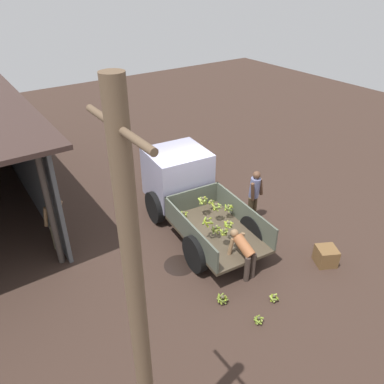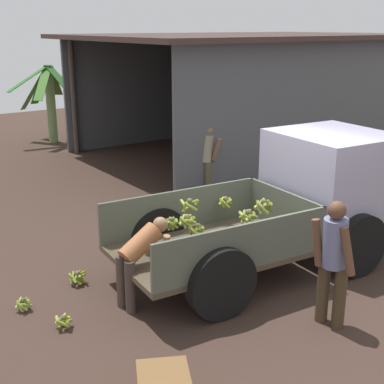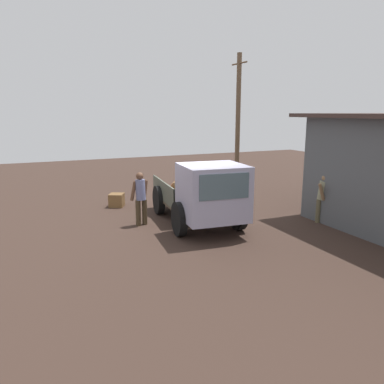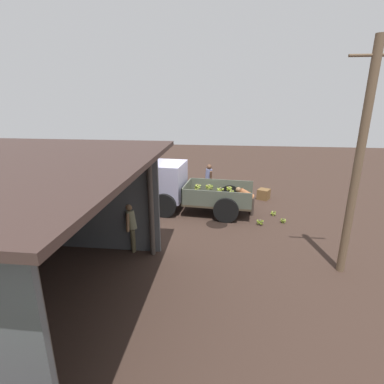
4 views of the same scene
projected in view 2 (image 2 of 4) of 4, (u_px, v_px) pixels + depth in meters
name	position (u px, v px, depth m)	size (l,w,h in m)	color
ground	(274.00, 267.00, 8.45)	(36.00, 36.00, 0.00)	#392921
mud_patch_0	(166.00, 255.00, 8.89)	(0.82, 0.82, 0.01)	black
cargo_truck	(309.00, 194.00, 8.51)	(4.64, 2.39, 2.03)	#483C2C
warehouse_shed	(258.00, 66.00, 15.84)	(9.73, 6.73, 3.42)	#505356
banana_palm_1	(51.00, 100.00, 17.08)	(2.66, 2.21, 2.47)	#6C874F
banana_palm_2	(182.00, 80.00, 22.00)	(2.52, 2.00, 2.76)	#586D3D
banana_palm_3	(167.00, 80.00, 21.79)	(2.08, 2.44, 2.80)	#598140
banana_palm_4	(109.00, 79.00, 19.99)	(2.31, 2.25, 3.15)	#6C845B
banana_palm_5	(340.00, 78.00, 21.29)	(2.07, 2.30, 2.96)	#5F704C
person_foreground_visitor	(334.00, 258.00, 6.56)	(0.39, 0.63, 1.66)	#3F3120
person_worker_loading	(139.00, 256.00, 7.14)	(0.78, 0.58, 1.17)	#40332D
person_bystander_near_shed	(206.00, 157.00, 11.86)	(0.38, 0.62, 1.56)	brown
banana_bunch_on_ground_0	(77.00, 277.00, 7.84)	(0.28, 0.28, 0.22)	brown
banana_bunch_on_ground_1	(23.00, 303.00, 7.12)	(0.22, 0.23, 0.19)	#4B4431
banana_bunch_on_ground_2	(63.00, 321.00, 6.70)	(0.24, 0.23, 0.19)	brown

